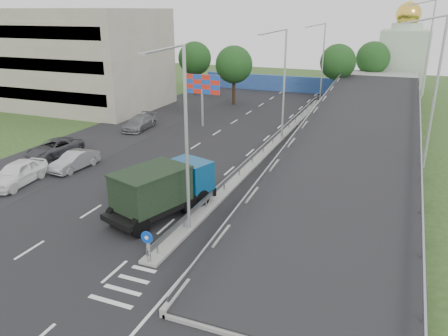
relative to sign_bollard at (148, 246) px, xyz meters
The scene contains 23 objects.
ground 2.41m from the sign_bollard, 90.00° to the right, with size 160.00×160.00×0.00m, color #2D4C1E.
road_surface 18.11m from the sign_bollard, 99.55° to the left, with size 26.00×90.00×0.04m, color black.
parking_strip 23.98m from the sign_bollard, 131.91° to the left, with size 8.00×90.00×0.05m, color black.
median 21.85m from the sign_bollard, 90.00° to the left, with size 1.00×44.00×0.20m, color gray.
overpass_ramp 23.09m from the sign_bollard, 71.04° to the left, with size 10.00×50.00×3.50m.
median_guardrail 21.83m from the sign_bollard, 90.00° to the left, with size 0.09×44.00×0.71m.
sign_bollard is the anchor object (origin of this frame).
lamp_post_near 6.12m from the sign_bollard, 88.36° to the left, with size 2.74×0.18×10.08m.
lamp_post_mid 24.30m from the sign_bollard, 89.74° to the left, with size 2.74×0.18×10.08m.
lamp_post_far 44.08m from the sign_bollard, 89.86° to the left, with size 2.74×0.18×10.08m.
beige_building 42.59m from the sign_bollard, 135.17° to the left, with size 24.00×14.00×12.00m, color gray.
blue_wall 49.99m from the sign_bollard, 94.59° to the left, with size 30.00×0.50×2.40m, color #2B44A0.
church 58.84m from the sign_bollard, 80.19° to the left, with size 7.00×7.00×13.80m.
billboard 27.53m from the sign_bollard, 109.21° to the left, with size 4.00×0.24×5.50m.
tree_left_mid 39.34m from the sign_bollard, 104.81° to the left, with size 4.80×4.80×7.60m.
tree_median_far 46.06m from the sign_bollard, 87.50° to the left, with size 4.80×4.80×7.60m.
tree_left_far 46.64m from the sign_bollard, 112.80° to the left, with size 4.80×4.80×7.60m.
tree_ramp_far 53.33m from the sign_bollard, 83.52° to the left, with size 4.80×4.80×7.60m.
dump_truck 5.71m from the sign_bollard, 112.14° to the left, with size 4.63×7.53×3.12m.
parked_car_a 15.30m from the sign_bollard, 158.47° to the left, with size 2.01×4.99×1.70m, color white.
parked_car_b 15.90m from the sign_bollard, 142.40° to the left, with size 1.50×4.29×1.41m, color #95959A.
parked_car_c 20.25m from the sign_bollard, 144.43° to the left, with size 2.34×5.08×1.41m, color #3A3B40.
parked_car_d 26.45m from the sign_bollard, 123.37° to the left, with size 2.04×5.01×1.45m, color slate.
Camera 1 is at (10.39, -13.63, 11.80)m, focal length 35.00 mm.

